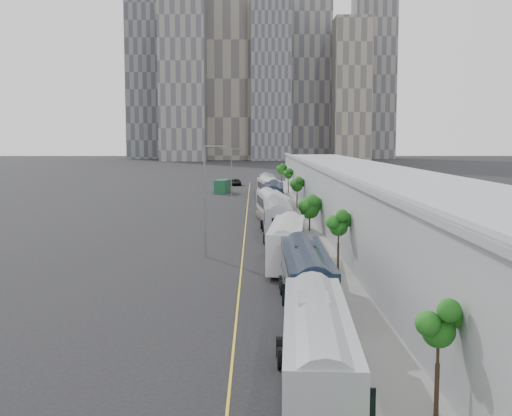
{
  "coord_description": "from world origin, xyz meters",
  "views": [
    {
      "loc": [
        -0.48,
        -17.61,
        10.21
      ],
      "look_at": [
        -0.28,
        50.28,
        3.0
      ],
      "focal_mm": 45.0,
      "sensor_mm": 36.0,
      "label": 1
    }
  ],
  "objects_px": {
    "street_lamp_near": "(207,194)",
    "suv": "(235,182)",
    "bus_1": "(306,282)",
    "bus_3": "(277,221)",
    "bus_4": "(272,210)",
    "street_lamp_far": "(233,169)",
    "shipping_container": "(222,186)",
    "bus_0": "(317,360)",
    "bus_5": "(273,199)",
    "bus_7": "(267,186)",
    "bus_2": "(287,246)",
    "bus_6": "(269,192)"
  },
  "relations": [
    {
      "from": "bus_0",
      "to": "bus_4",
      "type": "bearing_deg",
      "value": 93.56
    },
    {
      "from": "street_lamp_far",
      "to": "suv",
      "type": "xyz_separation_m",
      "value": [
        -0.3,
        27.79,
        -4.27
      ]
    },
    {
      "from": "bus_1",
      "to": "bus_4",
      "type": "relative_size",
      "value": 0.94
    },
    {
      "from": "bus_4",
      "to": "shipping_container",
      "type": "relative_size",
      "value": 2.4
    },
    {
      "from": "bus_2",
      "to": "shipping_container",
      "type": "height_order",
      "value": "bus_2"
    },
    {
      "from": "bus_0",
      "to": "bus_7",
      "type": "xyz_separation_m",
      "value": [
        0.0,
        96.09,
        0.02
      ]
    },
    {
      "from": "bus_5",
      "to": "street_lamp_far",
      "type": "height_order",
      "value": "street_lamp_far"
    },
    {
      "from": "bus_1",
      "to": "bus_2",
      "type": "distance_m",
      "value": 13.41
    },
    {
      "from": "bus_0",
      "to": "bus_1",
      "type": "relative_size",
      "value": 1.01
    },
    {
      "from": "bus_2",
      "to": "bus_6",
      "type": "xyz_separation_m",
      "value": [
        -0.13,
        54.61,
        0.11
      ]
    },
    {
      "from": "bus_2",
      "to": "suv",
      "type": "xyz_separation_m",
      "value": [
        -6.92,
        92.86,
        -0.82
      ]
    },
    {
      "from": "bus_6",
      "to": "street_lamp_far",
      "type": "xyz_separation_m",
      "value": [
        -6.48,
        10.46,
        3.35
      ]
    },
    {
      "from": "bus_3",
      "to": "street_lamp_far",
      "type": "distance_m",
      "value": 49.73
    },
    {
      "from": "bus_7",
      "to": "shipping_container",
      "type": "relative_size",
      "value": 2.3
    },
    {
      "from": "bus_6",
      "to": "shipping_container",
      "type": "height_order",
      "value": "bus_6"
    },
    {
      "from": "street_lamp_near",
      "to": "bus_7",
      "type": "bearing_deg",
      "value": 84.21
    },
    {
      "from": "shipping_container",
      "to": "bus_7",
      "type": "bearing_deg",
      "value": -8.55
    },
    {
      "from": "shipping_container",
      "to": "suv",
      "type": "height_order",
      "value": "shipping_container"
    },
    {
      "from": "bus_6",
      "to": "street_lamp_near",
      "type": "xyz_separation_m",
      "value": [
        -6.68,
        -50.73,
        3.9
      ]
    },
    {
      "from": "bus_1",
      "to": "street_lamp_near",
      "type": "relative_size",
      "value": 1.32
    },
    {
      "from": "bus_1",
      "to": "bus_3",
      "type": "bearing_deg",
      "value": 91.72
    },
    {
      "from": "bus_7",
      "to": "street_lamp_near",
      "type": "relative_size",
      "value": 1.35
    },
    {
      "from": "bus_2",
      "to": "street_lamp_far",
      "type": "xyz_separation_m",
      "value": [
        -6.61,
        65.07,
        3.46
      ]
    },
    {
      "from": "bus_7",
      "to": "street_lamp_far",
      "type": "bearing_deg",
      "value": -150.48
    },
    {
      "from": "street_lamp_near",
      "to": "suv",
      "type": "height_order",
      "value": "street_lamp_near"
    },
    {
      "from": "bus_2",
      "to": "bus_4",
      "type": "distance_m",
      "value": 26.58
    },
    {
      "from": "bus_0",
      "to": "bus_5",
      "type": "xyz_separation_m",
      "value": [
        0.33,
        67.54,
        0.14
      ]
    },
    {
      "from": "bus_2",
      "to": "bus_3",
      "type": "bearing_deg",
      "value": 96.67
    },
    {
      "from": "suv",
      "to": "bus_6",
      "type": "bearing_deg",
      "value": -84.91
    },
    {
      "from": "bus_0",
      "to": "bus_1",
      "type": "height_order",
      "value": "bus_0"
    },
    {
      "from": "bus_1",
      "to": "street_lamp_far",
      "type": "bearing_deg",
      "value": 95.4
    },
    {
      "from": "suv",
      "to": "bus_4",
      "type": "bearing_deg",
      "value": -89.4
    },
    {
      "from": "bus_1",
      "to": "bus_5",
      "type": "relative_size",
      "value": 0.91
    },
    {
      "from": "bus_4",
      "to": "suv",
      "type": "xyz_separation_m",
      "value": [
        -6.47,
        66.28,
        -0.92
      ]
    },
    {
      "from": "bus_4",
      "to": "shipping_container",
      "type": "distance_m",
      "value": 45.72
    },
    {
      "from": "bus_2",
      "to": "bus_7",
      "type": "bearing_deg",
      "value": 95.81
    },
    {
      "from": "bus_1",
      "to": "bus_2",
      "type": "height_order",
      "value": "bus_1"
    },
    {
      "from": "bus_7",
      "to": "suv",
      "type": "height_order",
      "value": "bus_7"
    },
    {
      "from": "bus_1",
      "to": "bus_3",
      "type": "distance_m",
      "value": 29.27
    },
    {
      "from": "bus_6",
      "to": "bus_4",
      "type": "bearing_deg",
      "value": -96.21
    },
    {
      "from": "bus_2",
      "to": "suv",
      "type": "bearing_deg",
      "value": 99.89
    },
    {
      "from": "bus_2",
      "to": "bus_3",
      "type": "distance_m",
      "value": 15.86
    },
    {
      "from": "bus_1",
      "to": "bus_3",
      "type": "xyz_separation_m",
      "value": [
        -0.75,
        29.26,
        0.08
      ]
    },
    {
      "from": "bus_0",
      "to": "bus_2",
      "type": "relative_size",
      "value": 1.01
    },
    {
      "from": "street_lamp_far",
      "to": "bus_6",
      "type": "bearing_deg",
      "value": -58.21
    },
    {
      "from": "bus_4",
      "to": "street_lamp_far",
      "type": "xyz_separation_m",
      "value": [
        -6.17,
        38.49,
        3.36
      ]
    },
    {
      "from": "bus_2",
      "to": "street_lamp_near",
      "type": "relative_size",
      "value": 1.32
    },
    {
      "from": "street_lamp_near",
      "to": "street_lamp_far",
      "type": "bearing_deg",
      "value": 89.82
    },
    {
      "from": "bus_5",
      "to": "bus_6",
      "type": "xyz_separation_m",
      "value": [
        -0.24,
        14.26,
        -0.05
      ]
    },
    {
      "from": "bus_2",
      "to": "bus_7",
      "type": "relative_size",
      "value": 0.98
    }
  ]
}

